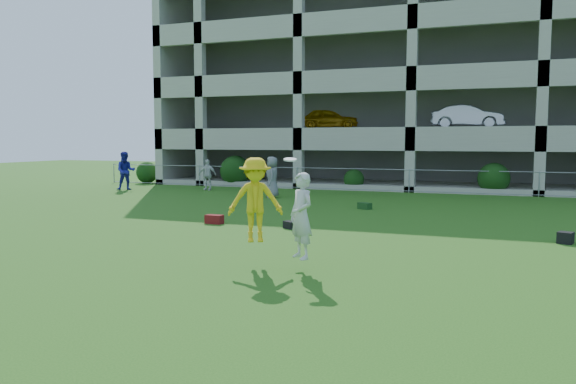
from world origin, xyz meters
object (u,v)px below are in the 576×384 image
at_px(frisbee_contest, 267,204).
at_px(bystander_b, 207,175).
at_px(bystander_a, 126,171).
at_px(crate_d, 565,238).
at_px(bystander_c, 272,177).
at_px(parking_garage, 431,87).

bearing_deg(frisbee_contest, bystander_b, 122.51).
relative_size(bystander_a, crate_d, 5.81).
height_order(bystander_c, frisbee_contest, frisbee_contest).
relative_size(bystander_a, bystander_c, 1.07).
bearing_deg(bystander_a, bystander_c, -39.64).
height_order(crate_d, parking_garage, parking_garage).
bearing_deg(bystander_a, parking_garage, 7.79).
bearing_deg(parking_garage, bystander_b, -132.72).
relative_size(crate_d, frisbee_contest, 0.16).
bearing_deg(bystander_a, frisbee_contest, -78.66).
bearing_deg(crate_d, bystander_b, 146.99).
xyz_separation_m(bystander_a, crate_d, (20.12, -8.95, -0.87)).
xyz_separation_m(bystander_a, bystander_b, (4.06, 1.48, -0.20)).
bearing_deg(parking_garage, crate_d, -74.75).
relative_size(bystander_b, crate_d, 4.66).
xyz_separation_m(crate_d, parking_garage, (-5.85, 21.47, 5.86)).
xyz_separation_m(bystander_c, frisbee_contest, (5.20, -13.09, 0.38)).
height_order(bystander_a, frisbee_contest, frisbee_contest).
relative_size(bystander_a, parking_garage, 0.07).
xyz_separation_m(frisbee_contest, parking_garage, (0.32, 26.56, 4.69)).
bearing_deg(parking_garage, frisbee_contest, -90.68).
height_order(bystander_c, parking_garage, parking_garage).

